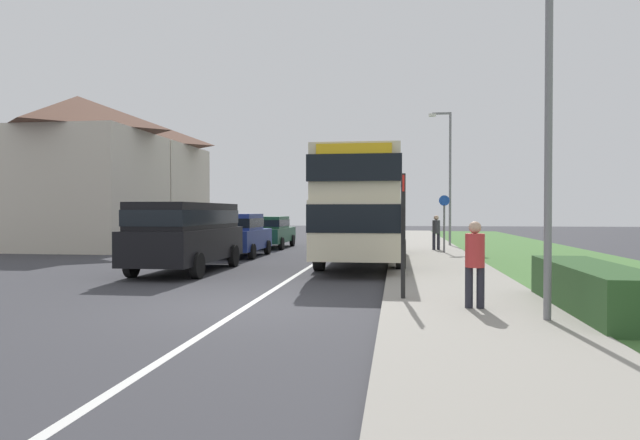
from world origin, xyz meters
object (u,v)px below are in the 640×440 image
(pedestrian_walking_away, at_px, (436,231))
(cycle_route_sign, at_px, (444,221))
(parked_car_dark_green, at_px, (270,230))
(street_lamp_mid, at_px, (448,169))
(bus_stop_sign, at_px, (403,227))
(double_decker_bus, at_px, (365,203))
(pedestrian_at_stop, at_px, (475,260))
(parked_car_blue, at_px, (238,233))
(parked_van_black, at_px, (187,231))
(street_lamp_near, at_px, (543,24))

(pedestrian_walking_away, relative_size, cycle_route_sign, 0.66)
(parked_car_dark_green, relative_size, street_lamp_mid, 0.66)
(bus_stop_sign, bearing_deg, double_decker_bus, 98.09)
(double_decker_bus, xyz_separation_m, pedestrian_at_stop, (2.51, -9.82, -1.17))
(double_decker_bus, xyz_separation_m, parked_car_blue, (-5.28, 1.92, -1.19))
(street_lamp_mid, bearing_deg, pedestrian_at_stop, -93.63)
(parked_van_black, relative_size, parked_car_blue, 1.32)
(parked_car_dark_green, bearing_deg, double_decker_bus, -54.58)
(cycle_route_sign, bearing_deg, bus_stop_sign, -98.33)
(pedestrian_at_stop, bearing_deg, street_lamp_near, -45.62)
(pedestrian_at_stop, xyz_separation_m, street_lamp_near, (0.91, -0.93, 3.83))
(parked_van_black, height_order, street_lamp_near, street_lamp_near)
(bus_stop_sign, height_order, cycle_route_sign, bus_stop_sign)
(pedestrian_walking_away, bearing_deg, parked_car_dark_green, 165.95)
(parked_van_black, bearing_deg, bus_stop_sign, -37.97)
(parked_van_black, bearing_deg, parked_car_blue, 90.56)
(pedestrian_walking_away, distance_m, street_lamp_near, 16.56)
(parked_car_dark_green, xyz_separation_m, bus_stop_sign, (6.52, -16.24, 0.66))
(parked_car_dark_green, xyz_separation_m, cycle_route_sign, (8.35, -3.69, 0.55))
(cycle_route_sign, bearing_deg, parked_car_dark_green, 156.16)
(parked_car_dark_green, bearing_deg, street_lamp_mid, 9.04)
(pedestrian_at_stop, bearing_deg, bus_stop_sign, 142.27)
(street_lamp_near, relative_size, street_lamp_mid, 1.23)
(pedestrian_walking_away, height_order, cycle_route_sign, cycle_route_sign)
(pedestrian_at_stop, bearing_deg, pedestrian_walking_away, 88.61)
(bus_stop_sign, bearing_deg, pedestrian_at_stop, -37.73)
(double_decker_bus, bearing_deg, parked_car_dark_green, 125.42)
(parked_van_black, relative_size, street_lamp_mid, 0.79)
(pedestrian_walking_away, bearing_deg, cycle_route_sign, -82.63)
(parked_van_black, height_order, parked_car_blue, parked_van_black)
(parked_car_blue, height_order, street_lamp_mid, street_lamp_mid)
(parked_car_dark_green, distance_m, pedestrian_at_stop, 18.89)
(pedestrian_walking_away, xyz_separation_m, street_lamp_mid, (0.81, 3.46, 3.01))
(street_lamp_near, bearing_deg, street_lamp_mid, 89.20)
(pedestrian_at_stop, bearing_deg, parked_car_dark_green, 114.29)
(street_lamp_near, bearing_deg, parked_van_black, 141.18)
(pedestrian_at_stop, relative_size, street_lamp_near, 0.20)
(double_decker_bus, xyz_separation_m, parked_van_black, (-5.23, -3.79, -0.88))
(bus_stop_sign, bearing_deg, street_lamp_near, -41.28)
(bus_stop_sign, bearing_deg, parked_car_blue, 121.26)
(parked_van_black, relative_size, cycle_route_sign, 2.15)
(parked_van_black, distance_m, bus_stop_sign, 8.23)
(cycle_route_sign, bearing_deg, street_lamp_near, -88.71)
(pedestrian_at_stop, bearing_deg, street_lamp_mid, 86.37)
(double_decker_bus, height_order, parked_van_black, double_decker_bus)
(parked_van_black, height_order, pedestrian_at_stop, parked_van_black)
(parked_car_dark_green, height_order, street_lamp_near, street_lamp_near)
(cycle_route_sign, bearing_deg, street_lamp_mid, 83.32)
(parked_van_black, relative_size, bus_stop_sign, 2.09)
(parked_van_black, height_order, cycle_route_sign, cycle_route_sign)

